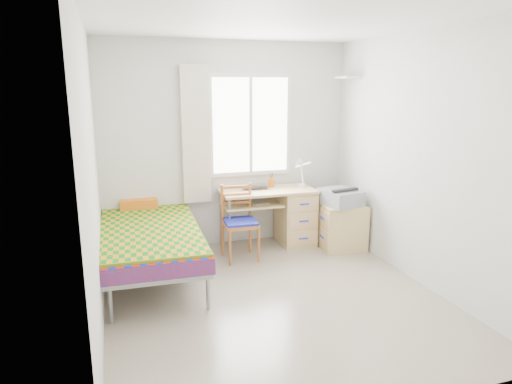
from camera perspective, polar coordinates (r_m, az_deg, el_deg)
floor at (r=4.65m, az=2.17°, el=-13.01°), size 3.50×3.50×0.00m
ceiling at (r=4.21m, az=2.50°, el=20.68°), size 3.50×3.50×0.00m
wall_back at (r=5.89m, az=-3.56°, el=5.84°), size 3.20×0.00×3.20m
wall_left at (r=3.99m, az=-19.81°, el=1.56°), size 0.00×3.50×3.50m
wall_right at (r=5.01m, az=19.81°, el=3.79°), size 0.00×3.50×3.50m
window at (r=5.92m, az=-0.70°, el=8.33°), size 1.10×0.04×1.30m
curtain at (r=5.72m, az=-7.52°, el=7.04°), size 0.35×0.05×1.70m
floating_shelf at (r=6.07m, az=11.37°, el=13.87°), size 0.20×0.32×0.03m
bed at (r=5.22m, az=-13.30°, el=-4.75°), size 1.13×2.29×0.98m
desk at (r=6.01m, az=4.32°, el=-2.71°), size 1.22×0.58×0.75m
chair at (r=5.48m, az=-2.06°, el=-3.19°), size 0.42×0.42×0.90m
cabinet at (r=5.96m, az=10.66°, el=-4.23°), size 0.59×0.53×0.58m
printer at (r=5.82m, az=10.52°, el=-0.60°), size 0.49×0.54×0.20m
laptop at (r=5.80m, az=0.02°, el=0.39°), size 0.35×0.24×0.03m
pen_cup at (r=5.98m, az=1.92°, el=1.17°), size 0.09×0.09×0.10m
task_lamp at (r=5.84m, az=5.71°, el=2.81°), size 0.22×0.32×0.40m
book at (r=5.80m, az=-0.51°, el=-1.42°), size 0.21×0.26×0.02m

